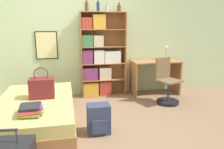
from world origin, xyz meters
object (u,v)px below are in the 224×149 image
desk (155,71)px  bottle_clear (107,8)px  desk_chair (167,88)px  backpack (99,119)px  book_stack_on_bed (31,110)px  bottle_brown (98,7)px  handbag (42,88)px  desk_lamp (167,49)px  bookcase (99,59)px  bed (37,113)px  bottle_green (87,6)px  bottle_blue (119,8)px

desk → bottle_clear: bearing=171.3°
desk_chair → backpack: desk_chair is taller
book_stack_on_bed → bottle_brown: bearing=59.1°
handbag → backpack: 1.01m
desk_lamp → bookcase: bearing=177.6°
handbag → book_stack_on_bed: bearing=-96.8°
handbag → book_stack_on_bed: 0.66m
bottle_clear → desk_lamp: bottle_clear is taller
book_stack_on_bed → bottle_brown: (1.16, 1.95, 1.42)m
handbag → desk_chair: bearing=13.1°
bookcase → backpack: (-0.27, -1.77, -0.63)m
desk_lamp → bottle_clear: bearing=176.0°
bottle_brown → desk_lamp: size_ratio=0.69×
desk_lamp → bed: bearing=-154.6°
bottle_green → bottle_brown: size_ratio=1.00×
handbag → bottle_clear: bearing=46.4°
bottle_clear → bottle_blue: 0.26m
handbag → desk: 2.65m
desk → desk_chair: 0.67m
bottle_green → bottle_brown: 0.24m
bookcase → desk_lamp: size_ratio=4.80×
desk_lamp → desk_chair: size_ratio=0.42×
bookcase → bed: bearing=-130.7°
desk → desk_lamp: 0.59m
desk_lamp → backpack: bearing=-137.4°
handbag → bottle_blue: bearing=41.0°
book_stack_on_bed → bookcase: bearing=59.4°
book_stack_on_bed → backpack: bearing=12.8°
bottle_green → backpack: 2.48m
bookcase → bottle_green: 1.12m
desk → desk_lamp: size_ratio=2.81×
handbag → bookcase: bearing=50.5°
bottle_clear → desk_chair: (1.08, -0.80, -1.61)m
bottle_blue → desk: bearing=-10.8°
bottle_green → backpack: bearing=-91.2°
bottle_brown → desk_chair: (1.28, -0.74, -1.64)m
bottle_blue → backpack: bottle_blue is taller
book_stack_on_bed → bottle_brown: 2.67m
bottle_green → desk: bearing=-5.4°
bed → bottle_brown: (1.19, 1.35, 1.71)m
desk → bed: bearing=-153.3°
bottle_brown → bottle_clear: bearing=15.3°
desk_chair → backpack: size_ratio=2.09×
handbag → bottle_blue: bottle_blue is taller
desk_lamp → backpack: 2.64m
bed → desk_chair: size_ratio=2.14×
book_stack_on_bed → bookcase: 2.31m
bottle_brown → handbag: bearing=-130.0°
handbag → bottle_green: bearing=57.4°
bookcase → desk_lamp: 1.59m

